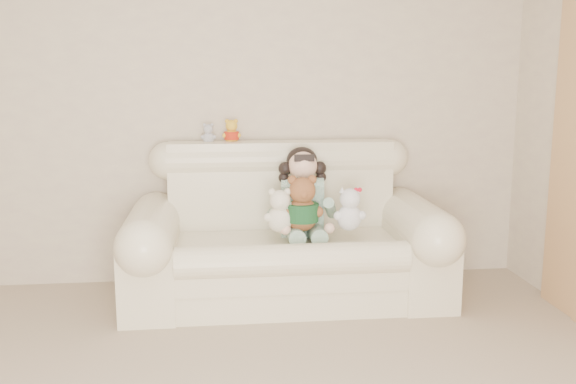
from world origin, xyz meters
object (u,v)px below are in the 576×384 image
Objects in this scene: brown_teddy at (302,198)px; seated_child at (303,191)px; cream_teddy at (280,206)px; sofa at (286,224)px; white_cat at (350,205)px.

seated_child is at bearing 73.39° from brown_teddy.
brown_teddy is at bearing -91.42° from seated_child.
seated_child is 1.82× the size of cream_teddy.
cream_teddy is at bearing -112.60° from sofa.
seated_child is at bearing 127.05° from white_cat.
brown_teddy is (0.09, -0.12, 0.20)m from sofa.
seated_child is at bearing 51.10° from cream_teddy.
sofa reaches higher than cream_teddy.
sofa reaches higher than brown_teddy.
sofa reaches higher than seated_child.
brown_teddy reaches higher than white_cat.
white_cat is 1.01× the size of cream_teddy.
seated_child is 0.28m from cream_teddy.
sofa is at bearing 67.54° from cream_teddy.
seated_child is 0.35m from white_cat.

